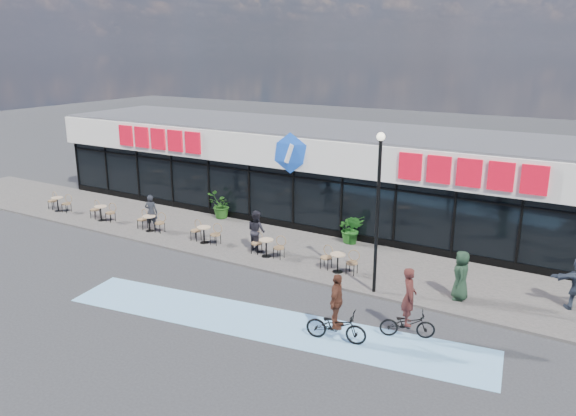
{
  "coord_description": "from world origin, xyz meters",
  "views": [
    {
      "loc": [
        12.74,
        -15.0,
        8.48
      ],
      "look_at": [
        1.78,
        3.5,
        2.26
      ],
      "focal_mm": 35.0,
      "sensor_mm": 36.0,
      "label": 1
    }
  ],
  "objects_px": {
    "bistro_set_0": "(59,202)",
    "pedestrian_a": "(461,275)",
    "potted_plant_right": "(353,230)",
    "patron_left": "(151,212)",
    "lamp_post": "(378,201)",
    "potted_plant_left": "(221,205)",
    "cyclist_a": "(336,317)",
    "potted_plant_mid": "(351,229)",
    "cyclist_b": "(408,314)",
    "patron_right": "(256,230)"
  },
  "relations": [
    {
      "from": "bistro_set_0",
      "to": "lamp_post",
      "type": "bearing_deg",
      "value": -3.31
    },
    {
      "from": "potted_plant_mid",
      "to": "pedestrian_a",
      "type": "height_order",
      "value": "pedestrian_a"
    },
    {
      "from": "bistro_set_0",
      "to": "patron_left",
      "type": "xyz_separation_m",
      "value": [
        6.41,
        0.19,
        0.38
      ]
    },
    {
      "from": "patron_left",
      "to": "patron_right",
      "type": "relative_size",
      "value": 0.96
    },
    {
      "from": "lamp_post",
      "to": "potted_plant_right",
      "type": "height_order",
      "value": "lamp_post"
    },
    {
      "from": "patron_left",
      "to": "patron_right",
      "type": "height_order",
      "value": "patron_right"
    },
    {
      "from": "potted_plant_left",
      "to": "patron_right",
      "type": "height_order",
      "value": "patron_right"
    },
    {
      "from": "potted_plant_left",
      "to": "potted_plant_right",
      "type": "height_order",
      "value": "potted_plant_left"
    },
    {
      "from": "bistro_set_0",
      "to": "potted_plant_left",
      "type": "relative_size",
      "value": 1.15
    },
    {
      "from": "lamp_post",
      "to": "patron_right",
      "type": "height_order",
      "value": "lamp_post"
    },
    {
      "from": "patron_right",
      "to": "bistro_set_0",
      "type": "bearing_deg",
      "value": 23.48
    },
    {
      "from": "potted_plant_right",
      "to": "cyclist_b",
      "type": "distance_m",
      "value": 8.04
    },
    {
      "from": "patron_right",
      "to": "cyclist_b",
      "type": "bearing_deg",
      "value": 176.72
    },
    {
      "from": "potted_plant_right",
      "to": "patron_left",
      "type": "xyz_separation_m",
      "value": [
        -9.11,
        -2.91,
        0.18
      ]
    },
    {
      "from": "cyclist_b",
      "to": "patron_left",
      "type": "bearing_deg",
      "value": 165.43
    },
    {
      "from": "lamp_post",
      "to": "pedestrian_a",
      "type": "distance_m",
      "value": 3.81
    },
    {
      "from": "lamp_post",
      "to": "cyclist_a",
      "type": "xyz_separation_m",
      "value": [
        0.28,
        -3.65,
        -2.64
      ]
    },
    {
      "from": "bistro_set_0",
      "to": "pedestrian_a",
      "type": "distance_m",
      "value": 20.97
    },
    {
      "from": "potted_plant_left",
      "to": "patron_left",
      "type": "bearing_deg",
      "value": -119.94
    },
    {
      "from": "potted_plant_mid",
      "to": "cyclist_b",
      "type": "bearing_deg",
      "value": -53.62
    },
    {
      "from": "patron_left",
      "to": "cyclist_a",
      "type": "relative_size",
      "value": 0.79
    },
    {
      "from": "bistro_set_0",
      "to": "potted_plant_mid",
      "type": "relative_size",
      "value": 1.2
    },
    {
      "from": "pedestrian_a",
      "to": "patron_right",
      "type": "bearing_deg",
      "value": -105.21
    },
    {
      "from": "cyclist_b",
      "to": "patron_right",
      "type": "bearing_deg",
      "value": 154.82
    },
    {
      "from": "potted_plant_mid",
      "to": "potted_plant_right",
      "type": "distance_m",
      "value": 0.25
    },
    {
      "from": "bistro_set_0",
      "to": "patron_left",
      "type": "bearing_deg",
      "value": 1.74
    },
    {
      "from": "potted_plant_mid",
      "to": "patron_right",
      "type": "height_order",
      "value": "patron_right"
    },
    {
      "from": "patron_left",
      "to": "patron_right",
      "type": "xyz_separation_m",
      "value": [
        5.88,
        0.14,
        0.04
      ]
    },
    {
      "from": "potted_plant_right",
      "to": "pedestrian_a",
      "type": "relative_size",
      "value": 0.76
    },
    {
      "from": "cyclist_b",
      "to": "bistro_set_0",
      "type": "bearing_deg",
      "value": 170.47
    },
    {
      "from": "potted_plant_left",
      "to": "bistro_set_0",
      "type": "bearing_deg",
      "value": -158.29
    },
    {
      "from": "bistro_set_0",
      "to": "cyclist_a",
      "type": "bearing_deg",
      "value": -14.27
    },
    {
      "from": "potted_plant_right",
      "to": "cyclist_b",
      "type": "bearing_deg",
      "value": -54.03
    },
    {
      "from": "patron_left",
      "to": "pedestrian_a",
      "type": "distance_m",
      "value": 14.56
    },
    {
      "from": "potted_plant_left",
      "to": "patron_right",
      "type": "distance_m",
      "value": 5.05
    },
    {
      "from": "bistro_set_0",
      "to": "pedestrian_a",
      "type": "height_order",
      "value": "pedestrian_a"
    },
    {
      "from": "lamp_post",
      "to": "pedestrian_a",
      "type": "height_order",
      "value": "lamp_post"
    },
    {
      "from": "potted_plant_mid",
      "to": "cyclist_b",
      "type": "relative_size",
      "value": 0.57
    },
    {
      "from": "lamp_post",
      "to": "bistro_set_0",
      "type": "relative_size",
      "value": 3.68
    },
    {
      "from": "bistro_set_0",
      "to": "pedestrian_a",
      "type": "bearing_deg",
      "value": -0.34
    },
    {
      "from": "lamp_post",
      "to": "potted_plant_right",
      "type": "bearing_deg",
      "value": 122.92
    },
    {
      "from": "potted_plant_left",
      "to": "potted_plant_mid",
      "type": "bearing_deg",
      "value": 0.11
    },
    {
      "from": "potted_plant_right",
      "to": "patron_left",
      "type": "relative_size",
      "value": 0.78
    },
    {
      "from": "lamp_post",
      "to": "cyclist_b",
      "type": "bearing_deg",
      "value": -49.15
    },
    {
      "from": "lamp_post",
      "to": "cyclist_b",
      "type": "height_order",
      "value": "lamp_post"
    },
    {
      "from": "potted_plant_mid",
      "to": "pedestrian_a",
      "type": "distance_m",
      "value": 6.59
    },
    {
      "from": "bistro_set_0",
      "to": "cyclist_b",
      "type": "xyz_separation_m",
      "value": [
        20.24,
        -3.4,
        0.22
      ]
    },
    {
      "from": "potted_plant_right",
      "to": "cyclist_b",
      "type": "xyz_separation_m",
      "value": [
        4.72,
        -6.5,
        0.02
      ]
    },
    {
      "from": "potted_plant_left",
      "to": "cyclist_a",
      "type": "relative_size",
      "value": 0.63
    },
    {
      "from": "lamp_post",
      "to": "patron_right",
      "type": "bearing_deg",
      "value": 166.78
    }
  ]
}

